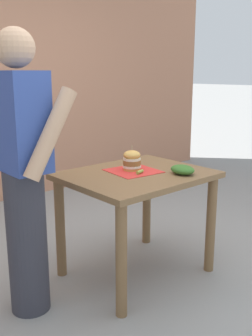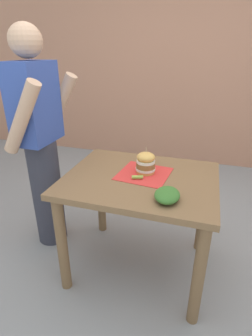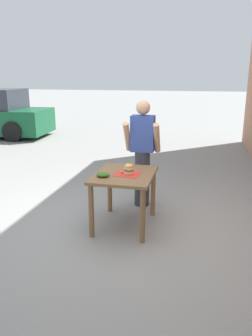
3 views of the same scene
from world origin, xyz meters
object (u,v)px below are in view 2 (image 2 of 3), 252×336
at_px(patio_table, 140,195).
at_px(sandwich, 146,163).
at_px(side_salad, 167,195).
at_px(diner_across_table, 41,143).
at_px(pickle_spear, 137,177).

bearing_deg(patio_table, sandwich, -13.26).
relative_size(patio_table, side_salad, 5.47).
bearing_deg(diner_across_table, side_salad, -108.34).
relative_size(sandwich, diner_across_table, 0.11).
bearing_deg(pickle_spear, sandwich, -13.36).
xyz_separation_m(patio_table, pickle_spear, (-0.04, 0.01, 0.16)).
bearing_deg(side_salad, diner_across_table, 71.66).
distance_m(patio_table, diner_across_table, 0.85).
height_order(patio_table, diner_across_table, diner_across_table).
distance_m(side_salad, diner_across_table, 1.07).
bearing_deg(patio_table, pickle_spear, 166.49).
bearing_deg(diner_across_table, patio_table, -97.08).
bearing_deg(patio_table, side_salad, -138.32).
distance_m(patio_table, sandwich, 0.23).
relative_size(pickle_spear, diner_across_table, 0.04).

